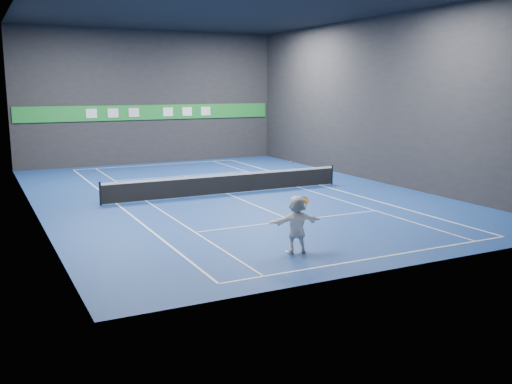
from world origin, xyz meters
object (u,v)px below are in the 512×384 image
player (297,224)px  tennis_net (227,183)px  tennis_racket (304,201)px  tennis_ball (291,162)px

player → tennis_net: 10.51m
tennis_net → tennis_racket: bearing=-100.0°
player → tennis_net: (2.11, 10.29, -0.40)m
tennis_racket → tennis_ball: bearing=175.0°
tennis_net → tennis_racket: 10.46m
player → tennis_ball: size_ratio=25.96×
player → tennis_racket: bearing=-164.6°
player → tennis_net: size_ratio=0.15×
player → tennis_net: player is taller
player → tennis_racket: player is taller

